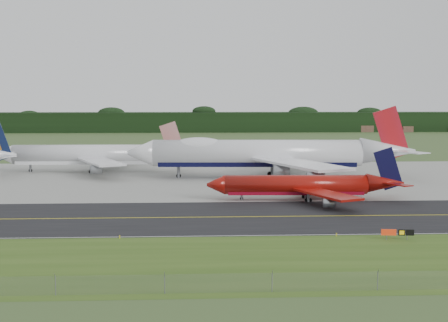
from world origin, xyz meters
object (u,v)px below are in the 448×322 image
Objects in this scene: jet_star_tail at (93,155)px; taxiway_sign at (397,233)px; jet_red_737 at (307,185)px; jet_ba_747 at (267,154)px.

jet_star_tail reaches higher than taxiway_sign.
jet_red_737 is at bearing -44.61° from jet_star_tail.
jet_ba_747 reaches higher than jet_star_tail.
taxiway_sign is at bearing -56.11° from jet_star_tail.
jet_red_737 is at bearing 100.95° from taxiway_sign.
jet_star_tail is (-48.82, 16.18, -1.69)m from jet_ba_747.
jet_red_737 is 0.75× the size of jet_star_tail.
jet_ba_747 is at bearing -18.34° from jet_star_tail.
jet_ba_747 is 51.46m from jet_star_tail.
jet_red_737 is (4.07, -35.99, -3.48)m from jet_ba_747.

